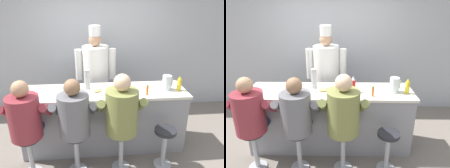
% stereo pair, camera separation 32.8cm
% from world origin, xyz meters
% --- Properties ---
extents(ground_plane, '(20.00, 20.00, 0.00)m').
position_xyz_m(ground_plane, '(0.00, 0.00, 0.00)').
color(ground_plane, slate).
extents(wall_back, '(10.00, 0.06, 2.70)m').
position_xyz_m(wall_back, '(0.00, 1.75, 1.35)').
color(wall_back, '#B2B7BC').
rests_on(wall_back, ground_plane).
extents(diner_counter, '(2.54, 0.68, 0.98)m').
position_xyz_m(diner_counter, '(0.00, 0.34, 0.49)').
color(diner_counter, gray).
rests_on(diner_counter, ground_plane).
extents(ketchup_bottle_red, '(0.07, 0.07, 0.25)m').
position_xyz_m(ketchup_bottle_red, '(0.35, 0.30, 1.10)').
color(ketchup_bottle_red, red).
rests_on(ketchup_bottle_red, diner_counter).
extents(mustard_bottle_yellow, '(0.06, 0.06, 0.23)m').
position_xyz_m(mustard_bottle_yellow, '(1.15, 0.25, 1.09)').
color(mustard_bottle_yellow, yellow).
rests_on(mustard_bottle_yellow, diner_counter).
extents(hot_sauce_bottle_orange, '(0.04, 0.04, 0.15)m').
position_xyz_m(hot_sauce_bottle_orange, '(0.63, 0.14, 1.05)').
color(hot_sauce_bottle_orange, orange).
rests_on(hot_sauce_bottle_orange, diner_counter).
extents(water_pitcher_clear, '(0.16, 0.14, 0.23)m').
position_xyz_m(water_pitcher_clear, '(0.97, 0.30, 1.10)').
color(water_pitcher_clear, silver).
rests_on(water_pitcher_clear, diner_counter).
extents(breakfast_plate, '(0.27, 0.27, 0.05)m').
position_xyz_m(breakfast_plate, '(-0.10, 0.27, 1.00)').
color(breakfast_plate, white).
rests_on(breakfast_plate, diner_counter).
extents(cereal_bowl, '(0.15, 0.15, 0.06)m').
position_xyz_m(cereal_bowl, '(-0.49, 0.21, 1.01)').
color(cereal_bowl, white).
rests_on(cereal_bowl, diner_counter).
extents(coffee_mug_tan, '(0.13, 0.09, 0.09)m').
position_xyz_m(coffee_mug_tan, '(0.33, 0.12, 1.02)').
color(coffee_mug_tan, beige).
rests_on(coffee_mug_tan, diner_counter).
extents(coffee_mug_white, '(0.14, 0.09, 0.08)m').
position_xyz_m(coffee_mug_white, '(-0.59, 0.41, 1.02)').
color(coffee_mug_white, white).
rests_on(coffee_mug_white, diner_counter).
extents(cup_stack_steel, '(0.09, 0.09, 0.32)m').
position_xyz_m(cup_stack_steel, '(-0.25, 0.42, 1.14)').
color(cup_stack_steel, '#B7BABF').
rests_on(cup_stack_steel, diner_counter).
extents(diner_seated_maroon, '(0.62, 0.61, 1.40)m').
position_xyz_m(diner_seated_maroon, '(-1.04, -0.20, 0.86)').
color(diner_seated_maroon, '#B2B5BA').
rests_on(diner_seated_maroon, ground_plane).
extents(diner_seated_grey, '(0.61, 0.61, 1.39)m').
position_xyz_m(diner_seated_grey, '(-0.42, -0.20, 0.86)').
color(diner_seated_grey, '#B2B5BA').
rests_on(diner_seated_grey, ground_plane).
extents(diner_seated_olive, '(0.65, 0.64, 1.44)m').
position_xyz_m(diner_seated_olive, '(0.20, -0.20, 0.88)').
color(diner_seated_olive, '#B2B5BA').
rests_on(diner_seated_olive, ground_plane).
extents(empty_stool_round, '(0.31, 0.31, 0.61)m').
position_xyz_m(empty_stool_round, '(0.82, -0.23, 0.41)').
color(empty_stool_round, '#B2B5BA').
rests_on(empty_stool_round, ground_plane).
extents(cook_in_whites_near, '(0.73, 0.47, 1.87)m').
position_xyz_m(cook_in_whites_near, '(-0.10, 1.08, 1.03)').
color(cook_in_whites_near, '#232328').
rests_on(cook_in_whites_near, ground_plane).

